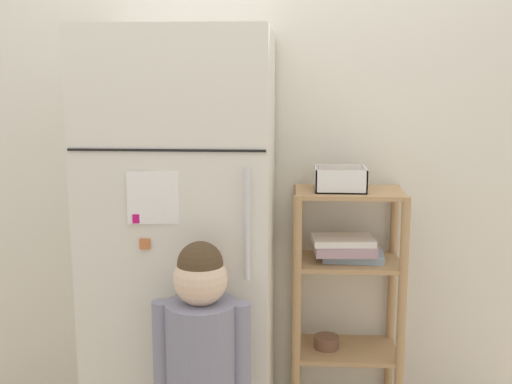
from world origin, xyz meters
The scene contains 5 objects.
kitchen_wall_back centered at (0.00, 0.38, 1.10)m, with size 2.61×0.03×2.19m, color silver.
refrigerator centered at (-0.20, 0.02, 0.85)m, with size 0.68×0.69×1.69m.
child_standing centered at (-0.07, -0.43, 0.61)m, with size 0.32×0.24×1.00m.
pantry_shelf_unit centered at (0.45, 0.19, 0.68)m, with size 0.45×0.31×1.06m.
fruit_bin centered at (0.41, 0.19, 1.10)m, with size 0.20×0.19×0.09m.
Camera 1 is at (0.23, -2.36, 1.51)m, focal length 44.31 mm.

